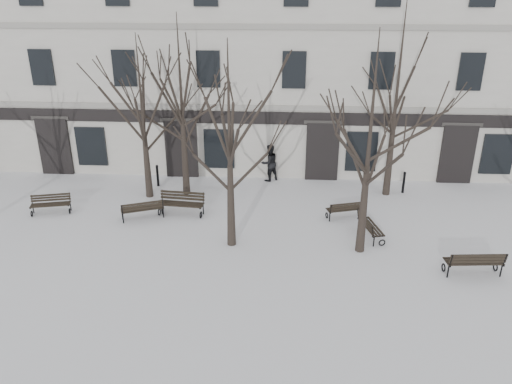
# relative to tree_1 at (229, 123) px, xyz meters

# --- Properties ---
(ground) EXTENTS (100.00, 100.00, 0.00)m
(ground) POSITION_rel_tree_1_xyz_m (0.25, -0.97, -4.69)
(ground) COLOR silver
(ground) RESTS_ON ground
(building) EXTENTS (40.40, 10.20, 11.40)m
(building) POSITION_rel_tree_1_xyz_m (0.25, 11.99, 0.82)
(building) COLOR beige
(building) RESTS_ON ground
(tree_1) EXTENTS (5.26, 5.26, 7.51)m
(tree_1) POSITION_rel_tree_1_xyz_m (0.00, 0.00, 0.00)
(tree_1) COLOR black
(tree_1) RESTS_ON ground
(tree_2) EXTENTS (5.51, 5.51, 7.87)m
(tree_2) POSITION_rel_tree_1_xyz_m (4.77, -0.19, 0.23)
(tree_2) COLOR black
(tree_2) RESTS_ON ground
(tree_4) EXTENTS (5.09, 5.09, 7.27)m
(tree_4) POSITION_rel_tree_1_xyz_m (-4.28, 4.31, -0.15)
(tree_4) COLOR black
(tree_4) RESTS_ON ground
(tree_5) EXTENTS (5.63, 5.63, 8.04)m
(tree_5) POSITION_rel_tree_1_xyz_m (-2.63, 4.75, 0.33)
(tree_5) COLOR black
(tree_5) RESTS_ON ground
(tree_6) EXTENTS (6.11, 6.11, 8.72)m
(tree_6) POSITION_rel_tree_1_xyz_m (6.68, 5.25, 0.76)
(tree_6) COLOR black
(tree_6) RESTS_ON ground
(bench_0) EXTENTS (1.70, 0.95, 0.82)m
(bench_0) POSITION_rel_tree_1_xyz_m (-8.00, 2.26, -4.25)
(bench_0) COLOR black
(bench_0) RESTS_ON ground
(bench_1) EXTENTS (1.82, 1.23, 0.88)m
(bench_1) POSITION_rel_tree_1_xyz_m (-3.92, 1.91, -4.22)
(bench_1) COLOR black
(bench_1) RESTS_ON ground
(bench_2) EXTENTS (1.94, 0.85, 0.95)m
(bench_2) POSITION_rel_tree_1_xyz_m (8.36, -1.64, -4.18)
(bench_2) COLOR black
(bench_2) RESTS_ON ground
(bench_3) EXTENTS (1.98, 0.89, 0.97)m
(bench_3) POSITION_rel_tree_1_xyz_m (-2.41, 2.51, -4.17)
(bench_3) COLOR black
(bench_3) RESTS_ON ground
(bench_4) EXTENTS (1.71, 1.02, 0.82)m
(bench_4) POSITION_rel_tree_1_xyz_m (4.55, 2.50, -4.25)
(bench_4) COLOR black
(bench_4) RESTS_ON ground
(bench_5) EXTENTS (0.96, 1.74, 0.84)m
(bench_5) POSITION_rel_tree_1_xyz_m (5.25, 0.94, -4.24)
(bench_5) COLOR black
(bench_5) RESTS_ON ground
(bollard_a) EXTENTS (0.14, 0.14, 1.08)m
(bollard_a) POSITION_rel_tree_1_xyz_m (-4.19, 5.60, -4.12)
(bollard_a) COLOR black
(bollard_a) RESTS_ON ground
(bollard_b) EXTENTS (0.14, 0.14, 1.05)m
(bollard_b) POSITION_rel_tree_1_xyz_m (7.50, 5.48, -4.13)
(bollard_b) COLOR black
(bollard_b) RESTS_ON ground
(pedestrian_b) EXTENTS (1.14, 1.09, 1.85)m
(pedestrian_b) POSITION_rel_tree_1_xyz_m (1.16, 6.67, -4.69)
(pedestrian_b) COLOR black
(pedestrian_b) RESTS_ON ground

